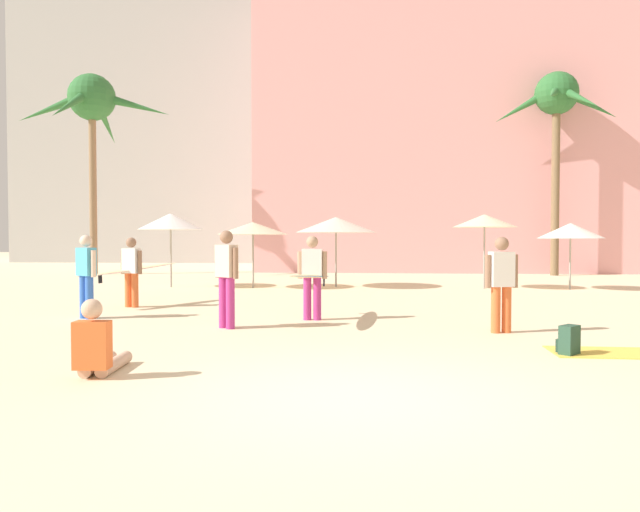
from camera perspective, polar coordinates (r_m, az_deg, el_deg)
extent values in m
plane|color=beige|center=(6.18, 3.67, -13.66)|extent=(120.00, 120.00, 0.00)
cube|color=pink|center=(33.88, 15.60, 13.86)|extent=(23.45, 10.11, 17.58)
cube|color=#A8A8A3|center=(46.35, -14.67, 17.24)|extent=(19.15, 8.91, 28.14)
cylinder|color=brown|center=(27.88, 22.00, 6.47)|extent=(0.35, 0.35, 8.00)
sphere|color=#2D6B33|center=(28.49, 22.09, 14.50)|extent=(1.86, 1.86, 1.86)
cone|color=#2D6B33|center=(28.98, 25.02, 13.18)|extent=(2.40, 0.59, 1.43)
cone|color=#2D6B33|center=(29.93, 22.37, 12.92)|extent=(1.31, 2.37, 1.35)
cone|color=#2D6B33|center=(29.71, 20.12, 13.31)|extent=(1.21, 2.45, 1.08)
cone|color=#2D6B33|center=(28.06, 18.95, 13.50)|extent=(2.35, 0.57, 1.54)
cone|color=#2D6B33|center=(26.83, 21.81, 14.52)|extent=(1.29, 2.42, 1.12)
cone|color=#2D6B33|center=(27.17, 24.05, 13.90)|extent=(1.14, 2.35, 1.50)
cylinder|color=#896B4C|center=(28.53, -21.28, 6.37)|extent=(0.33, 0.33, 8.00)
sphere|color=#2D6B33|center=(29.13, -21.37, 14.23)|extent=(2.08, 2.08, 2.08)
cone|color=#2D6B33|center=(28.50, -17.48, 13.78)|extent=(3.07, 0.84, 1.19)
cone|color=#2D6B33|center=(30.65, -20.17, 12.12)|extent=(0.75, 2.85, 1.95)
cone|color=#2D6B33|center=(29.74, -24.92, 12.86)|extent=(3.01, 0.72, 1.50)
cone|color=#2D6B33|center=(27.41, -23.23, 13.43)|extent=(0.59, 2.87, 1.88)
cylinder|color=gray|center=(20.30, 23.23, -0.03)|extent=(0.06, 0.06, 2.13)
cone|color=white|center=(20.29, 23.26, 2.28)|extent=(2.06, 2.06, 0.49)
cylinder|color=gray|center=(19.38, -6.55, 0.09)|extent=(0.06, 0.06, 2.17)
cone|color=beige|center=(19.37, -6.56, 2.70)|extent=(2.35, 2.35, 0.41)
cylinder|color=gray|center=(19.71, 15.74, 0.43)|extent=(0.06, 0.06, 2.42)
cone|color=beige|center=(19.71, 15.77, 3.33)|extent=(2.07, 2.07, 0.42)
cylinder|color=gray|center=(20.16, -14.36, 0.55)|extent=(0.06, 0.06, 2.48)
cone|color=white|center=(20.17, -14.38, 3.29)|extent=(2.16, 2.16, 0.55)
cylinder|color=gray|center=(19.56, 1.57, 0.38)|extent=(0.06, 0.06, 2.35)
cone|color=beige|center=(19.56, 1.57, 3.06)|extent=(2.75, 2.75, 0.52)
cube|color=#F4CC4C|center=(9.43, 26.80, -8.43)|extent=(1.79, 0.90, 0.01)
cube|color=#294A38|center=(8.98, 23.17, -7.57)|extent=(0.34, 0.34, 0.42)
cube|color=#213B2D|center=(9.05, 22.47, -8.03)|extent=(0.19, 0.19, 0.18)
cylinder|color=orange|center=(14.67, -18.21, -3.17)|extent=(0.20, 0.20, 0.81)
cylinder|color=orange|center=(14.54, -17.61, -3.21)|extent=(0.20, 0.20, 0.81)
cube|color=white|center=(14.56, -17.94, -0.45)|extent=(0.45, 0.33, 0.59)
sphere|color=#936B51|center=(14.55, -17.96, 1.26)|extent=(0.30, 0.30, 0.24)
cylinder|color=#936B51|center=(14.73, -18.68, -0.57)|extent=(0.13, 0.13, 0.56)
cylinder|color=#936B51|center=(14.40, -17.18, -0.60)|extent=(0.13, 0.13, 0.56)
ellipsoid|color=beige|center=(14.85, -17.49, -1.20)|extent=(1.46, 2.61, 0.24)
ellipsoid|color=#98316F|center=(14.85, -17.49, -1.20)|extent=(1.48, 2.63, 0.21)
cube|color=black|center=(14.15, -20.66, -2.14)|extent=(0.06, 0.11, 0.19)
cylinder|color=#B7337F|center=(11.72, -0.27, -4.20)|extent=(0.16, 0.16, 0.85)
cylinder|color=#B7337F|center=(11.75, -1.24, -4.19)|extent=(0.16, 0.16, 0.85)
cube|color=white|center=(11.68, -0.76, -0.71)|extent=(0.41, 0.23, 0.58)
sphere|color=tan|center=(11.67, -0.76, 1.39)|extent=(0.25, 0.25, 0.24)
cylinder|color=tan|center=(11.66, 0.46, -0.89)|extent=(0.10, 0.10, 0.55)
cylinder|color=tan|center=(11.72, -1.97, -0.87)|extent=(0.10, 0.10, 0.55)
ellipsoid|color=beige|center=(11.40, -0.90, -1.99)|extent=(0.78, 2.85, 0.25)
ellipsoid|color=#3081CC|center=(11.40, -0.90, -1.99)|extent=(0.80, 2.86, 0.22)
cube|color=black|center=(12.50, 0.39, -2.57)|extent=(0.03, 0.11, 0.19)
cylinder|color=#B7337F|center=(10.87, -9.43, -4.47)|extent=(0.22, 0.22, 0.94)
cylinder|color=#B7337F|center=(10.71, -8.75, -4.56)|extent=(0.22, 0.22, 0.94)
cube|color=beige|center=(10.74, -9.11, -0.47)|extent=(0.45, 0.42, 0.59)
sphere|color=#936B51|center=(10.73, -9.12, 1.84)|extent=(0.34, 0.34, 0.24)
cylinder|color=#936B51|center=(10.93, -9.95, -0.62)|extent=(0.14, 0.14, 0.56)
cylinder|color=#936B51|center=(10.55, -8.24, -0.70)|extent=(0.14, 0.14, 0.56)
cylinder|color=#D1A889|center=(7.87, -20.81, -9.81)|extent=(0.23, 0.89, 0.16)
cylinder|color=#D1A889|center=(7.80, -19.42, -9.90)|extent=(0.23, 0.89, 0.16)
cube|color=orange|center=(7.37, -21.35, -8.08)|extent=(0.42, 0.25, 0.56)
sphere|color=#D1A889|center=(7.31, -21.39, -4.85)|extent=(0.26, 0.26, 0.24)
cylinder|color=blue|center=(12.94, -22.07, -3.71)|extent=(0.22, 0.22, 0.88)
cylinder|color=blue|center=(12.78, -21.58, -3.78)|extent=(0.22, 0.22, 0.88)
cube|color=#4CB2DB|center=(12.81, -21.87, -0.52)|extent=(0.46, 0.39, 0.57)
sphere|color=beige|center=(12.80, -21.89, 1.39)|extent=(0.33, 0.33, 0.24)
cylinder|color=beige|center=(13.02, -22.47, -0.65)|extent=(0.14, 0.14, 0.54)
cylinder|color=beige|center=(12.60, -21.24, -0.71)|extent=(0.14, 0.14, 0.54)
cylinder|color=orange|center=(10.68, 17.75, -5.00)|extent=(0.19, 0.19, 0.80)
cylinder|color=orange|center=(10.60, 16.78, -5.05)|extent=(0.19, 0.19, 0.80)
cube|color=white|center=(10.58, 17.30, -1.23)|extent=(0.44, 0.31, 0.60)
sphere|color=#936B51|center=(10.57, 17.32, 1.16)|extent=(0.29, 0.29, 0.24)
cylinder|color=#936B51|center=(10.69, 18.50, -1.40)|extent=(0.12, 0.12, 0.57)
cylinder|color=#936B51|center=(10.48, 16.07, -1.44)|extent=(0.12, 0.12, 0.57)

